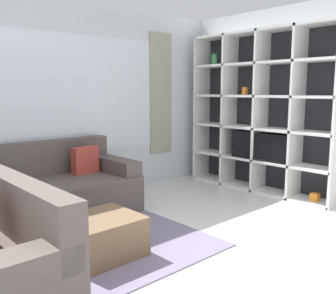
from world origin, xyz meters
TOP-DOWN VIEW (x-y plane):
  - ground_plane at (0.00, 0.00)m, footprint 16.00×16.00m
  - wall_back at (0.00, 3.14)m, footprint 6.16×0.11m
  - wall_right at (2.51, 1.55)m, footprint 0.07×4.31m
  - area_rug at (-1.07, 1.58)m, footprint 2.87×1.91m
  - shelving_unit at (2.31, 1.69)m, footprint 0.40×2.38m
  - couch_main at (-0.61, 2.60)m, footprint 1.92×1.00m
  - ottoman at (-0.74, 1.32)m, footprint 0.67×0.61m

SIDE VIEW (x-z plane):
  - ground_plane at x=0.00m, z-range 0.00..0.00m
  - area_rug at x=-1.07m, z-range 0.00..0.01m
  - ottoman at x=-0.74m, z-range 0.00..0.37m
  - couch_main at x=-0.61m, z-range -0.13..0.76m
  - shelving_unit at x=2.31m, z-range -0.01..2.36m
  - wall_right at x=2.51m, z-range 0.00..2.70m
  - wall_back at x=0.00m, z-range 0.01..2.71m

